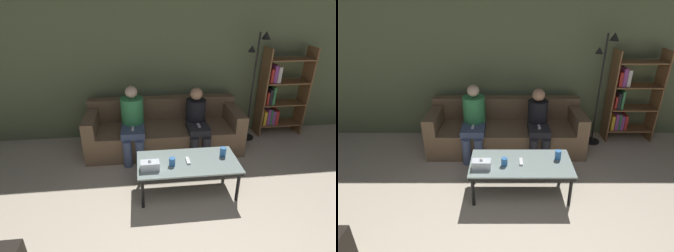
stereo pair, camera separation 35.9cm
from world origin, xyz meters
TOP-DOWN VIEW (x-y plane):
  - wall_back at (0.00, 3.49)m, footprint 12.00×0.06m
  - couch at (0.00, 2.97)m, footprint 2.42×0.87m
  - coffee_table at (0.18, 1.81)m, footprint 1.24×0.61m
  - cup_near_left at (0.64, 1.88)m, footprint 0.08×0.08m
  - cup_near_right at (-0.02, 1.74)m, footprint 0.07×0.07m
  - tissue_box at (-0.29, 1.69)m, footprint 0.22×0.12m
  - game_remote at (0.18, 1.81)m, footprint 0.04×0.15m
  - bookshelf at (2.02, 3.26)m, footprint 0.80×0.32m
  - standing_lamp at (1.50, 3.12)m, footprint 0.31×0.26m
  - seated_person_left_end at (-0.49, 2.77)m, footprint 0.34×0.66m
  - seated_person_mid_left at (0.49, 2.75)m, footprint 0.31×0.65m

SIDE VIEW (x-z plane):
  - couch at x=0.00m, z-range -0.10..0.67m
  - coffee_table at x=0.18m, z-range 0.18..0.61m
  - game_remote at x=0.18m, z-range 0.44..0.46m
  - cup_near_right at x=-0.02m, z-range 0.44..0.53m
  - tissue_box at x=-0.29m, z-range 0.42..0.55m
  - cup_near_left at x=0.64m, z-range 0.44..0.55m
  - seated_person_mid_left at x=0.49m, z-range 0.03..1.06m
  - seated_person_left_end at x=-0.49m, z-range 0.04..1.13m
  - bookshelf at x=2.02m, z-range -0.04..1.49m
  - standing_lamp at x=1.50m, z-range 0.21..2.01m
  - wall_back at x=0.00m, z-range 0.00..2.60m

